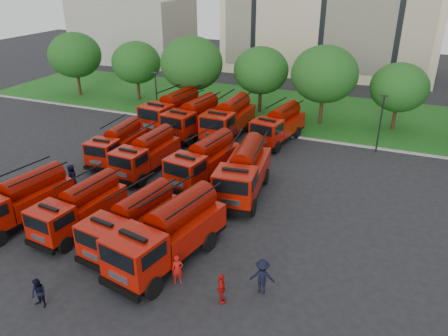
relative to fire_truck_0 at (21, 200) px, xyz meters
The scene contains 30 objects.
ground 8.61m from the fire_truck_0, 24.00° to the left, with size 140.00×140.00×0.00m, color black.
lawn 30.48m from the fire_truck_0, 75.28° to the left, with size 70.00×16.00×0.12m, color #164F15.
curb 22.75m from the fire_truck_0, 70.08° to the left, with size 70.00×0.30×0.14m, color gray.
side_building 52.52m from the fire_truck_0, 115.14° to the left, with size 18.00×12.00×10.00m, color gray.
tree_0 30.39m from the fire_truck_0, 122.59° to the left, with size 6.30×6.30×7.70m.
tree_1 27.87m from the fire_truck_0, 107.35° to the left, with size 5.71×5.71×6.98m.
tree_2 25.23m from the fire_truck_0, 90.61° to the left, with size 6.72×6.72×8.22m.
tree_3 28.43m from the fire_truck_0, 76.21° to the left, with size 5.88×5.88×7.19m.
tree_4 29.58m from the fire_truck_0, 62.10° to the left, with size 6.55×6.55×8.01m.
tree_5 34.11m from the fire_truck_0, 52.42° to the left, with size 5.46×5.46×6.68m.
lamp_post_0 20.81m from the fire_truck_0, 96.26° to the left, with size 0.60×0.25×5.11m.
lamp_post_1 28.59m from the fire_truck_0, 46.29° to the left, with size 0.60×0.25×5.11m.
fire_truck_0 is the anchor object (origin of this frame).
fire_truck_1 3.98m from the fire_truck_0, 12.09° to the left, with size 2.96×6.70×2.95m.
fire_truck_2 7.82m from the fire_truck_0, ahead, with size 3.30×6.97×3.05m.
fire_truck_3 10.55m from the fire_truck_0, ahead, with size 4.09×8.06×3.50m.
fire_truck_4 10.55m from the fire_truck_0, 90.84° to the left, with size 2.64×6.55×2.93m.
fire_truck_5 10.08m from the fire_truck_0, 70.91° to the left, with size 2.78×6.86×3.07m.
fire_truck_6 12.76m from the fire_truck_0, 50.61° to the left, with size 3.43×7.40×3.24m.
fire_truck_7 14.65m from the fire_truck_0, 37.57° to the left, with size 3.58×7.94×3.49m.
fire_truck_8 19.41m from the fire_truck_0, 89.25° to the left, with size 3.68×8.13×3.57m.
fire_truck_9 18.60m from the fire_truck_0, 80.46° to the left, with size 3.46×7.78×3.43m.
fire_truck_10 20.31m from the fire_truck_0, 71.89° to the left, with size 3.03×7.83×3.53m.
fire_truck_11 22.61m from the fire_truck_0, 60.74° to the left, with size 3.62×7.37×3.21m.
firefighter_0 12.03m from the fire_truck_0, ahead, with size 0.60×0.44×1.64m, color #B4120D.
firefighter_1 8.75m from the fire_truck_0, 40.21° to the right, with size 0.78×0.43×1.60m, color black.
firefighter_2 14.69m from the fire_truck_0, ahead, with size 0.96×0.55×1.64m, color #B4120D.
firefighter_3 16.14m from the fire_truck_0, ahead, with size 1.23×0.64×1.91m, color black.
firefighter_4 5.19m from the fire_truck_0, 92.82° to the left, with size 0.93×0.61×1.90m, color black.
firefighter_5 15.77m from the fire_truck_0, 40.02° to the left, with size 1.62×0.70×1.74m, color #B4120D.
Camera 1 is at (13.17, -20.64, 14.96)m, focal length 35.00 mm.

